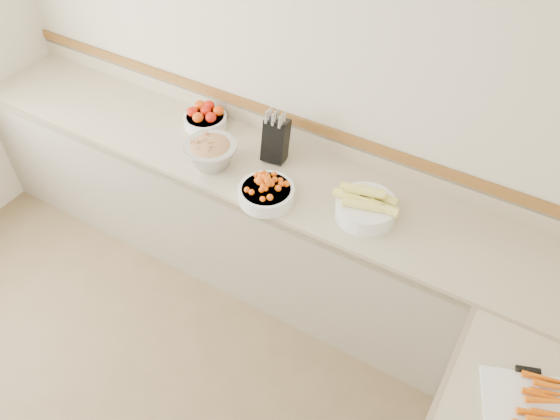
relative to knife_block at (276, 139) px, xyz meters
The scene contains 8 objects.
back_wall 0.34m from the knife_block, 105.56° to the left, with size 4.00×4.00×0.00m, color beige.
counter_back 0.59m from the knife_block, 114.24° to the right, with size 4.00×0.65×1.08m.
knife_block is the anchor object (origin of this frame).
tomato_bowl 0.54m from the knife_block, behind, with size 0.27×0.27×0.13m.
cherry_tomato_bowl 0.37m from the knife_block, 67.14° to the right, with size 0.30×0.30×0.16m.
corn_bowl 0.67m from the knife_block, 15.00° to the right, with size 0.35×0.32×0.19m.
rhubarb_bowl 0.37m from the knife_block, 138.95° to the right, with size 0.30×0.30×0.17m.
cutting_board 1.87m from the knife_block, 25.83° to the right, with size 0.54×0.48×0.06m.
Camera 1 is at (1.33, -0.31, 2.93)m, focal length 35.00 mm.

